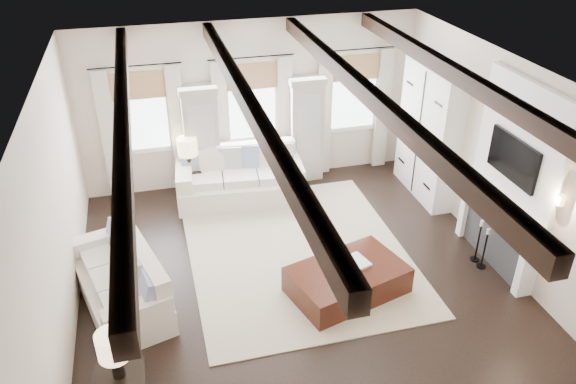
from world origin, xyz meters
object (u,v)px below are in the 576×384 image
object	(u,v)px
sofa_left	(124,282)
ottoman	(347,280)
sofa_back	(240,178)
side_table_back	(191,183)

from	to	relation	value
sofa_left	ottoman	distance (m)	3.24
sofa_back	side_table_back	bearing A→B (deg)	166.37
sofa_back	sofa_left	bearing A→B (deg)	-130.10
side_table_back	sofa_left	bearing A→B (deg)	-114.22
sofa_left	side_table_back	size ratio (longest dim) A/B	3.72
sofa_back	ottoman	distance (m)	3.34
sofa_back	side_table_back	size ratio (longest dim) A/B	3.96
sofa_left	ottoman	world-z (taller)	sofa_left
sofa_back	ottoman	bearing A→B (deg)	-72.06
sofa_back	ottoman	xyz separation A→B (m)	(1.03, -3.18, -0.19)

